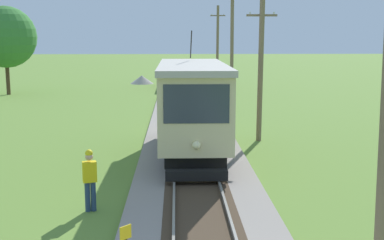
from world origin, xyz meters
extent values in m
cube|color=beige|center=(0.00, 12.38, 2.30)|extent=(2.50, 8.00, 2.60)
cube|color=#B2ADA3|center=(0.00, 12.38, 3.71)|extent=(2.60, 8.32, 0.22)
cube|color=black|center=(0.00, 12.38, 0.72)|extent=(2.10, 7.04, 0.44)
cube|color=#2D3842|center=(0.00, 8.37, 2.77)|extent=(2.10, 0.03, 1.25)
cube|color=#2D3842|center=(1.26, 12.38, 2.66)|extent=(0.02, 6.72, 1.04)
sphere|color=#F4EAB2|center=(0.00, 8.32, 1.45)|extent=(0.28, 0.28, 0.28)
cylinder|color=black|center=(0.00, 13.98, 4.52)|extent=(0.05, 1.67, 1.19)
cube|color=black|center=(0.00, 8.18, 0.50)|extent=(2.00, 0.36, 0.32)
cylinder|color=black|center=(0.00, 10.14, 0.72)|extent=(1.54, 0.80, 0.80)
cylinder|color=black|center=(0.00, 14.62, 0.72)|extent=(1.54, 0.80, 0.80)
cube|color=brown|center=(0.00, 40.40, 1.78)|extent=(2.40, 5.20, 1.70)
cube|color=black|center=(0.00, 40.40, 0.70)|extent=(2.02, 4.78, 0.38)
cylinder|color=black|center=(0.00, 38.84, 0.70)|extent=(1.54, 0.76, 0.76)
cylinder|color=black|center=(0.00, 41.96, 0.70)|extent=(1.54, 0.76, 0.76)
cylinder|color=#7A664C|center=(3.26, 15.56, 3.30)|extent=(0.24, 0.44, 6.61)
cube|color=#7A664C|center=(3.26, 15.56, 5.82)|extent=(1.40, 0.10, 0.10)
cylinder|color=silver|center=(2.71, 15.56, 5.92)|extent=(0.08, 0.08, 0.10)
cylinder|color=silver|center=(3.81, 15.56, 5.92)|extent=(0.08, 0.08, 0.10)
cylinder|color=#7A664C|center=(3.26, 27.38, 4.24)|extent=(0.24, 0.48, 8.48)
cylinder|color=#7A664C|center=(3.26, 39.33, 3.84)|extent=(0.24, 0.63, 7.69)
cube|color=#7A664C|center=(3.26, 39.33, 6.76)|extent=(1.40, 0.10, 0.10)
cylinder|color=silver|center=(2.71, 39.33, 6.86)|extent=(0.08, 0.08, 0.10)
cylinder|color=silver|center=(3.81, 39.33, 6.86)|extent=(0.08, 0.08, 0.10)
cube|color=gold|center=(-1.66, 2.27, 1.04)|extent=(0.21, 0.21, 0.28)
cone|color=#9E998E|center=(-4.22, 44.23, 0.42)|extent=(2.42, 2.42, 0.85)
cylinder|color=navy|center=(-3.00, 6.37, 0.43)|extent=(0.15, 0.15, 0.86)
cylinder|color=navy|center=(-3.15, 6.33, 0.43)|extent=(0.15, 0.15, 0.86)
cube|color=yellow|center=(-3.07, 6.35, 1.15)|extent=(0.43, 0.34, 0.58)
sphere|color=tan|center=(-3.07, 6.35, 1.58)|extent=(0.22, 0.22, 0.22)
sphere|color=yellow|center=(-3.07, 6.35, 1.68)|extent=(0.21, 0.21, 0.21)
cylinder|color=#4C3823|center=(-14.84, 34.85, 1.45)|extent=(0.32, 0.32, 2.90)
sphere|color=#387A33|center=(-14.84, 34.85, 4.82)|extent=(5.12, 5.12, 5.12)
camera|label=1|loc=(-0.64, -7.00, 4.89)|focal=45.93mm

